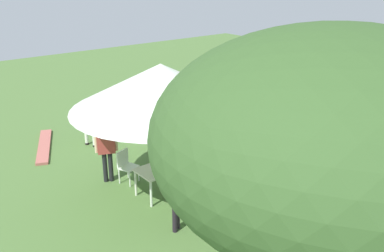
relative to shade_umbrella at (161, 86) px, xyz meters
The scene contains 14 objects.
ground_plane 4.61m from the shade_umbrella, 146.87° to the right, with size 36.00×36.00×0.00m, color #486933.
shade_umbrella is the anchor object (origin of this frame).
patio_dining_table 2.19m from the shade_umbrella, 135.00° to the right, with size 1.37×0.83×0.74m.
patio_chair_east_end 2.62m from the shade_umbrella, 69.15° to the right, with size 0.56×0.55×0.90m.
patio_chair_near_hut 2.62m from the shade_umbrella, 124.54° to the left, with size 0.60×0.60×0.90m.
guest_beside_umbrella 2.48m from the shade_umbrella, 61.40° to the right, with size 0.56×0.38×1.70m.
guest_behind_table 2.52m from the shade_umbrella, 64.19° to the left, with size 0.50×0.39×1.60m.
standing_watcher 6.59m from the shade_umbrella, 132.17° to the right, with size 0.42×0.52×1.68m.
striped_lounge_chair 5.32m from the shade_umbrella, 152.15° to the right, with size 0.88×0.68×0.66m.
zebra_nearest_camera 4.69m from the shade_umbrella, 97.05° to the right, with size 2.16×1.14×1.53m.
zebra_by_umbrella 5.12m from the shade_umbrella, behind, with size 1.81×1.59×1.47m.
zebra_toward_hut 3.10m from the shade_umbrella, 139.99° to the right, with size 0.96×2.31×1.57m.
acacia_tree_left_background 6.38m from the shade_umbrella, 69.79° to the left, with size 3.37×3.37×5.01m.
brick_patio_kerb 5.77m from the shade_umbrella, 74.64° to the right, with size 2.80×0.36×0.08m, color #A95C52.
Camera 1 is at (8.36, 9.74, 5.41)m, focal length 38.60 mm.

